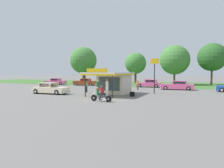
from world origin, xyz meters
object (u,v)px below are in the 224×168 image
(gas_pump_nearside, at_px, (98,89))
(spare_tire_stack, at_px, (132,94))
(gas_pump_offside, at_px, (107,89))
(parked_car_back_row_far_left, at_px, (55,82))
(parked_car_second_row_spare, at_px, (149,84))
(featured_classic_sedan, at_px, (50,89))
(parked_car_back_row_centre, at_px, (177,86))
(roadside_pole_sign, at_px, (154,70))
(parked_car_back_row_right, at_px, (112,84))
(parked_car_back_row_centre_right, at_px, (85,82))
(motorcycle_with_rider, at_px, (101,95))
(bystander_admiring_sedan, at_px, (138,85))
(bystander_leaning_by_kiosk, at_px, (86,86))

(gas_pump_nearside, bearing_deg, spare_tire_stack, 22.17)
(gas_pump_offside, height_order, parked_car_back_row_far_left, gas_pump_offside)
(gas_pump_offside, xyz_separation_m, parked_car_second_row_spare, (1.11, 16.96, -0.26))
(featured_classic_sedan, bearing_deg, parked_car_back_row_centre, 41.26)
(parked_car_back_row_far_left, distance_m, roadside_pole_sign, 27.23)
(parked_car_back_row_centre, bearing_deg, parked_car_back_row_right, 175.04)
(parked_car_back_row_right, bearing_deg, parked_car_back_row_far_left, 174.24)
(parked_car_back_row_centre_right, distance_m, parked_car_back_row_right, 7.92)
(parked_car_second_row_spare, height_order, parked_car_back_row_centre_right, parked_car_second_row_spare)
(parked_car_back_row_centre_right, bearing_deg, featured_classic_sedan, -74.23)
(gas_pump_nearside, distance_m, parked_car_back_row_centre, 15.40)
(motorcycle_with_rider, height_order, roadside_pole_sign, roadside_pole_sign)
(roadside_pole_sign, relative_size, spare_tire_stack, 7.85)
(gas_pump_nearside, xyz_separation_m, featured_classic_sedan, (-7.20, -0.06, -0.26))
(featured_classic_sedan, height_order, parked_car_second_row_spare, parked_car_second_row_spare)
(parked_car_second_row_spare, height_order, bystander_admiring_sedan, bystander_admiring_sedan)
(gas_pump_nearside, height_order, bystander_leaning_by_kiosk, gas_pump_nearside)
(parked_car_second_row_spare, distance_m, roadside_pole_sign, 12.19)
(parked_car_back_row_far_left, relative_size, bystander_leaning_by_kiosk, 3.13)
(bystander_admiring_sedan, distance_m, spare_tire_stack, 8.91)
(motorcycle_with_rider, relative_size, parked_car_second_row_spare, 0.46)
(parked_car_back_row_right, height_order, bystander_admiring_sedan, bystander_admiring_sedan)
(parked_car_back_row_centre, bearing_deg, bystander_admiring_sedan, -153.66)
(parked_car_back_row_far_left, relative_size, bystander_admiring_sedan, 3.28)
(parked_car_back_row_right, bearing_deg, roadside_pole_sign, -41.42)
(parked_car_back_row_centre, distance_m, parked_car_back_row_far_left, 27.50)
(parked_car_back_row_centre_right, height_order, parked_car_back_row_right, parked_car_back_row_centre_right)
(parked_car_back_row_right, bearing_deg, parked_car_back_row_centre, -4.96)
(parked_car_back_row_far_left, bearing_deg, gas_pump_offside, -37.38)
(parked_car_back_row_far_left, xyz_separation_m, parked_car_back_row_centre_right, (7.56, 0.74, 0.01))
(gas_pump_offside, bearing_deg, spare_tire_stack, 30.95)
(motorcycle_with_rider, xyz_separation_m, roadside_pole_sign, (3.31, 9.18, 2.57))
(motorcycle_with_rider, xyz_separation_m, spare_tire_stack, (1.49, 5.24, -0.38))
(motorcycle_with_rider, xyz_separation_m, bystander_leaning_by_kiosk, (-5.97, 7.14, 0.26))
(parked_car_back_row_centre, distance_m, bystander_admiring_sedan, 6.65)
(parked_car_back_row_centre, relative_size, parked_car_back_row_far_left, 1.02)
(parked_car_back_row_centre_right, height_order, spare_tire_stack, parked_car_back_row_centre_right)
(roadside_pole_sign, bearing_deg, bystander_admiring_sedan, 127.64)
(gas_pump_nearside, bearing_deg, gas_pump_offside, 0.00)
(bystander_leaning_by_kiosk, bearing_deg, gas_pump_offside, -35.40)
(featured_classic_sedan, relative_size, bystander_admiring_sedan, 3.21)
(parked_car_back_row_centre_right, xyz_separation_m, bystander_leaning_by_kiosk, (8.24, -13.07, 0.22))
(parked_car_back_row_right, bearing_deg, bystander_leaning_by_kiosk, -86.56)
(featured_classic_sedan, bearing_deg, parked_car_back_row_right, 78.55)
(parked_car_second_row_spare, bearing_deg, featured_classic_sedan, -119.23)
(bystander_admiring_sedan, height_order, bystander_leaning_by_kiosk, bystander_leaning_by_kiosk)
(parked_car_back_row_centre_right, xyz_separation_m, parked_car_back_row_right, (7.59, -2.27, -0.00))
(parked_car_second_row_spare, distance_m, bystander_leaning_by_kiosk, 14.76)
(parked_car_back_row_centre_right, bearing_deg, bystander_admiring_sedan, -24.37)
(parked_car_second_row_spare, height_order, parked_car_back_row_right, parked_car_second_row_spare)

